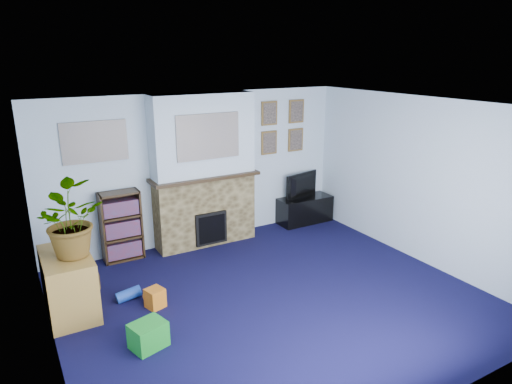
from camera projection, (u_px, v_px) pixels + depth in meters
floor at (272, 298)px, 5.76m from camera, size 5.00×4.50×0.01m
ceiling at (274, 106)px, 5.06m from camera, size 5.00×4.50×0.01m
wall_back at (199, 169)px, 7.28m from camera, size 5.00×0.04×2.40m
wall_front at (426, 290)px, 3.54m from camera, size 5.00×0.04×2.40m
wall_left at (44, 252)px, 4.22m from camera, size 0.04×4.50×2.40m
wall_right at (420, 181)px, 6.60m from camera, size 0.04×4.50×2.40m
chimney_breast at (204, 172)px, 7.11m from camera, size 1.72×0.50×2.40m
collage_main at (208, 137)px, 6.76m from camera, size 1.00×0.03×0.68m
collage_left at (95, 142)px, 6.36m from camera, size 0.90×0.03×0.58m
portrait_tl at (269, 113)px, 7.64m from camera, size 0.30×0.03×0.40m
portrait_tr at (296, 111)px, 7.91m from camera, size 0.30×0.03×0.40m
portrait_bl at (269, 143)px, 7.79m from camera, size 0.30×0.03×0.40m
portrait_br at (296, 140)px, 8.05m from camera, size 0.30×0.03×0.40m
tv_stand at (305, 210)px, 8.30m from camera, size 0.99×0.42×0.47m
television at (305, 185)px, 8.19m from camera, size 0.76×0.27×0.44m
bookshelf at (121, 227)px, 6.73m from camera, size 0.58×0.28×1.05m
sideboard at (69, 285)px, 5.36m from camera, size 0.53×0.95×0.74m
potted_plant at (66, 221)px, 5.11m from camera, size 0.93×0.98×0.84m
mantel_clock at (201, 171)px, 7.03m from camera, size 0.10×0.06×0.14m
mantel_candle at (224, 168)px, 7.21m from camera, size 0.04×0.04×0.14m
mantel_teddy at (171, 176)px, 6.80m from camera, size 0.12×0.12×0.12m
mantel_can at (248, 166)px, 7.43m from camera, size 0.07×0.07×0.13m
green_crate at (148, 335)px, 4.77m from camera, size 0.41×0.37×0.28m
toy_ball at (149, 295)px, 5.65m from camera, size 0.17×0.17×0.17m
toy_block at (155, 299)px, 5.53m from camera, size 0.25×0.25×0.24m
toy_tube at (129, 294)px, 5.71m from camera, size 0.32×0.14×0.18m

